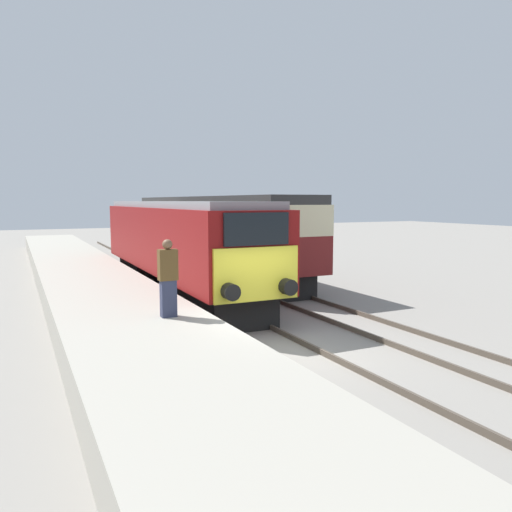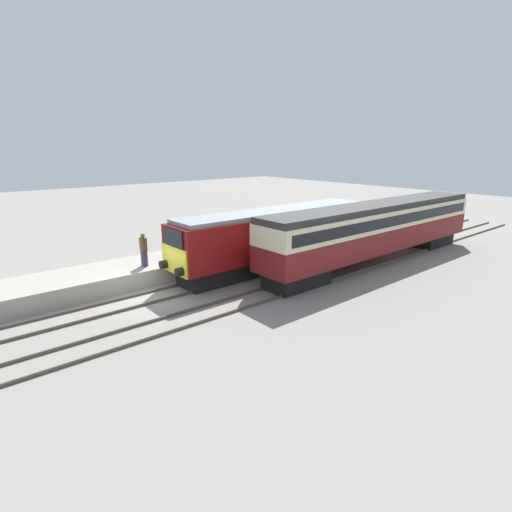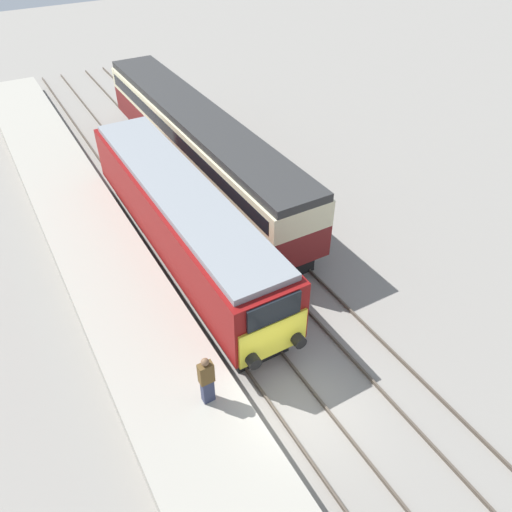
{
  "view_description": "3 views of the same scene",
  "coord_description": "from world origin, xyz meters",
  "views": [
    {
      "loc": [
        -5.78,
        -10.3,
        3.68
      ],
      "look_at": [
        0.0,
        1.61,
        2.21
      ],
      "focal_mm": 35.0,
      "sensor_mm": 36.0,
      "label": 1
    },
    {
      "loc": [
        17.78,
        -7.85,
        7.38
      ],
      "look_at": [
        1.7,
        5.61,
        1.6
      ],
      "focal_mm": 28.0,
      "sensor_mm": 36.0,
      "label": 2
    },
    {
      "loc": [
        -5.83,
        -7.42,
        13.68
      ],
      "look_at": [
        1.7,
        5.61,
        1.6
      ],
      "focal_mm": 35.0,
      "sensor_mm": 36.0,
      "label": 3
    }
  ],
  "objects": [
    {
      "name": "rails_near_track",
      "position": [
        0.0,
        5.0,
        0.07
      ],
      "size": [
        1.51,
        60.0,
        0.14
      ],
      "color": "#4C4238",
      "rests_on": "ground_plane"
    },
    {
      "name": "rails_far_track",
      "position": [
        3.4,
        5.0,
        0.07
      ],
      "size": [
        1.5,
        60.0,
        0.14
      ],
      "color": "#4C4238",
      "rests_on": "ground_plane"
    },
    {
      "name": "locomotive",
      "position": [
        0.0,
        8.75,
        2.07
      ],
      "size": [
        2.7,
        14.79,
        3.66
      ],
      "color": "black",
      "rests_on": "ground_plane"
    },
    {
      "name": "ground_plane",
      "position": [
        0.0,
        0.0,
        0.0
      ],
      "size": [
        120.0,
        120.0,
        0.0
      ],
      "primitive_type": "plane",
      "color": "gray"
    },
    {
      "name": "platform_left",
      "position": [
        -3.3,
        8.0,
        0.47
      ],
      "size": [
        3.5,
        50.0,
        0.93
      ],
      "color": "#9E998C",
      "rests_on": "ground_plane"
    },
    {
      "name": "person_on_platform",
      "position": [
        -2.57,
        1.08,
        1.86
      ],
      "size": [
        0.44,
        0.26,
        1.85
      ],
      "color": "#2D334C",
      "rests_on": "platform_left"
    },
    {
      "name": "passenger_carriage",
      "position": [
        3.4,
        14.45,
        2.37
      ],
      "size": [
        2.75,
        19.12,
        3.9
      ],
      "color": "black",
      "rests_on": "ground_plane"
    }
  ]
}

